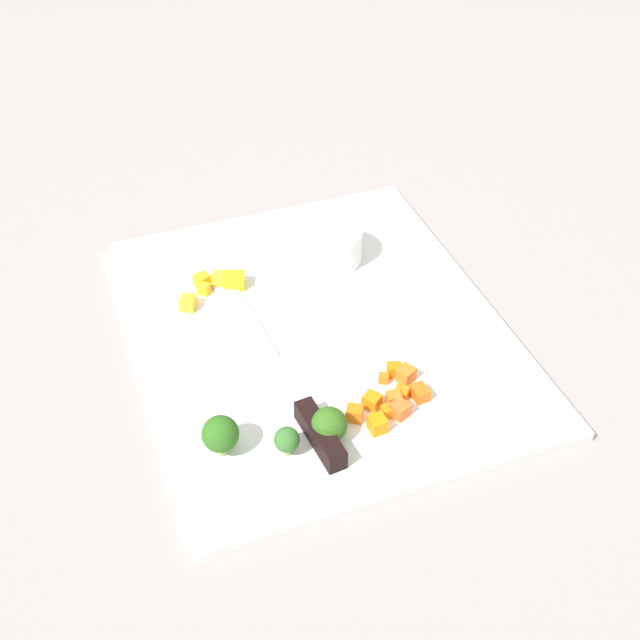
{
  "coord_description": "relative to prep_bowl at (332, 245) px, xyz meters",
  "views": [
    {
      "loc": [
        0.63,
        -0.23,
        0.61
      ],
      "look_at": [
        0.0,
        0.0,
        0.02
      ],
      "focal_mm": 46.11,
      "sensor_mm": 36.0,
      "label": 1
    }
  ],
  "objects": [
    {
      "name": "carrot_dice_2",
      "position": [
        0.24,
        -0.05,
        -0.01
      ],
      "size": [
        0.02,
        0.02,
        0.01
      ],
      "primitive_type": "cube",
      "rotation": [
        0.0,
        0.0,
        0.61
      ],
      "color": "orange",
      "rests_on": "cutting_board"
    },
    {
      "name": "broccoli_floret_2",
      "position": [
        0.26,
        -0.1,
        -0.0
      ],
      "size": [
        0.03,
        0.03,
        0.04
      ],
      "color": "#91C26B",
      "rests_on": "cutting_board"
    },
    {
      "name": "pepper_dice_4",
      "position": [
        0.0,
        -0.14,
        -0.01
      ],
      "size": [
        0.02,
        0.02,
        0.01
      ],
      "primitive_type": "cube",
      "rotation": [
        0.0,
        0.0,
        1.09
      ],
      "color": "yellow",
      "rests_on": "cutting_board"
    },
    {
      "name": "prep_bowl",
      "position": [
        0.0,
        0.0,
        0.0
      ],
      "size": [
        0.07,
        0.07,
        0.04
      ],
      "primitive_type": "cylinder",
      "color": "white",
      "rests_on": "cutting_board"
    },
    {
      "name": "pepper_dice_3",
      "position": [
        0.03,
        -0.18,
        -0.01
      ],
      "size": [
        0.02,
        0.02,
        0.01
      ],
      "primitive_type": "cube",
      "rotation": [
        0.0,
        0.0,
        2.65
      ],
      "color": "yellow",
      "rests_on": "cutting_board"
    },
    {
      "name": "carrot_dice_0",
      "position": [
        0.21,
        -0.02,
        -0.02
      ],
      "size": [
        0.01,
        0.01,
        0.01
      ],
      "primitive_type": "cube",
      "rotation": [
        0.0,
        0.0,
        2.67
      ],
      "color": "orange",
      "rests_on": "cutting_board"
    },
    {
      "name": "broccoli_floret_0",
      "position": [
        0.27,
        -0.15,
        -0.0
      ],
      "size": [
        0.02,
        0.02,
        0.03
      ],
      "color": "#84BC61",
      "rests_on": "cutting_board"
    },
    {
      "name": "ground_plane",
      "position": [
        0.11,
        -0.06,
        -0.03
      ],
      "size": [
        4.0,
        4.0,
        0.0
      ],
      "primitive_type": "plane",
      "color": "gray"
    },
    {
      "name": "chef_knife",
      "position": [
        0.2,
        -0.12,
        -0.01
      ],
      "size": [
        0.34,
        0.05,
        0.02
      ],
      "rotation": [
        0.0,
        0.0,
        3.24
      ],
      "color": "silver",
      "rests_on": "cutting_board"
    },
    {
      "name": "carrot_dice_7",
      "position": [
        0.27,
        -0.06,
        -0.01
      ],
      "size": [
        0.02,
        0.02,
        0.02
      ],
      "primitive_type": "cube",
      "rotation": [
        0.0,
        0.0,
        0.06
      ],
      "color": "orange",
      "rests_on": "cutting_board"
    },
    {
      "name": "pepper_dice_2",
      "position": [
        0.01,
        -0.12,
        -0.01
      ],
      "size": [
        0.03,
        0.03,
        0.02
      ],
      "primitive_type": "cube",
      "rotation": [
        0.0,
        0.0,
        1.2
      ],
      "color": "yellow",
      "rests_on": "cutting_board"
    },
    {
      "name": "cutting_board",
      "position": [
        0.11,
        -0.06,
        -0.03
      ],
      "size": [
        0.47,
        0.39,
        0.01
      ],
      "primitive_type": "cube",
      "color": "white",
      "rests_on": "ground_plane"
    },
    {
      "name": "broccoli_floret_1",
      "position": [
        0.24,
        -0.2,
        0.0
      ],
      "size": [
        0.04,
        0.04,
        0.04
      ],
      "color": "#8AAE6D",
      "rests_on": "cutting_board"
    },
    {
      "name": "carrot_dice_5",
      "position": [
        0.21,
        -0.01,
        -0.01
      ],
      "size": [
        0.02,
        0.02,
        0.01
      ],
      "primitive_type": "cube",
      "rotation": [
        0.0,
        0.0,
        1.25
      ],
      "color": "orange",
      "rests_on": "cutting_board"
    },
    {
      "name": "carrot_dice_4",
      "position": [
        0.25,
        -0.07,
        -0.01
      ],
      "size": [
        0.02,
        0.02,
        0.01
      ],
      "primitive_type": "cube",
      "rotation": [
        0.0,
        0.0,
        1.04
      ],
      "color": "orange",
      "rests_on": "cutting_board"
    },
    {
      "name": "carrot_dice_6",
      "position": [
        0.22,
        -0.0,
        -0.01
      ],
      "size": [
        0.02,
        0.02,
        0.02
      ],
      "primitive_type": "cube",
      "rotation": [
        0.0,
        0.0,
        2.05
      ],
      "color": "orange",
      "rests_on": "cutting_board"
    },
    {
      "name": "carrot_dice_3",
      "position": [
        0.25,
        0.0,
        -0.01
      ],
      "size": [
        0.02,
        0.02,
        0.01
      ],
      "primitive_type": "cube",
      "rotation": [
        0.0,
        0.0,
        0.08
      ],
      "color": "orange",
      "rests_on": "cutting_board"
    },
    {
      "name": "carrot_dice_8",
      "position": [
        0.24,
        -0.02,
        -0.02
      ],
      "size": [
        0.02,
        0.02,
        0.01
      ],
      "primitive_type": "cube",
      "rotation": [
        0.0,
        0.0,
        0.82
      ],
      "color": "orange",
      "rests_on": "cutting_board"
    },
    {
      "name": "carrot_dice_9",
      "position": [
        0.26,
        -0.03,
        -0.01
      ],
      "size": [
        0.02,
        0.02,
        0.02
      ],
      "primitive_type": "cube",
      "rotation": [
        0.0,
        0.0,
        0.4
      ],
      "color": "orange",
      "rests_on": "cutting_board"
    },
    {
      "name": "pepper_dice_0",
      "position": [
        -0.01,
        -0.16,
        -0.01
      ],
      "size": [
        0.02,
        0.02,
        0.01
      ],
      "primitive_type": "cube",
      "rotation": [
        0.0,
        0.0,
        1.91
      ],
      "color": "yellow",
      "rests_on": "cutting_board"
    },
    {
      "name": "carrot_dice_10",
      "position": [
        0.26,
        -0.04,
        -0.02
      ],
      "size": [
        0.01,
        0.01,
        0.01
      ],
      "primitive_type": "cube",
      "rotation": [
        0.0,
        0.0,
        0.05
      ],
      "color": "orange",
      "rests_on": "cutting_board"
    },
    {
      "name": "carrot_dice_1",
      "position": [
        0.24,
        -0.03,
        -0.01
      ],
      "size": [
        0.01,
        0.02,
        0.01
      ],
      "primitive_type": "cube",
      "rotation": [
        0.0,
        0.0,
        3.01
      ],
      "color": "orange",
      "rests_on": "cutting_board"
    },
    {
      "name": "pepper_dice_1",
      "position": [
        0.01,
        -0.16,
        -0.01
      ],
      "size": [
        0.02,
        0.02,
        0.01
      ],
      "primitive_type": "cube",
      "rotation": [
        0.0,
        0.0,
        2.39
      ],
      "color": "yellow",
      "rests_on": "cutting_board"
    }
  ]
}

